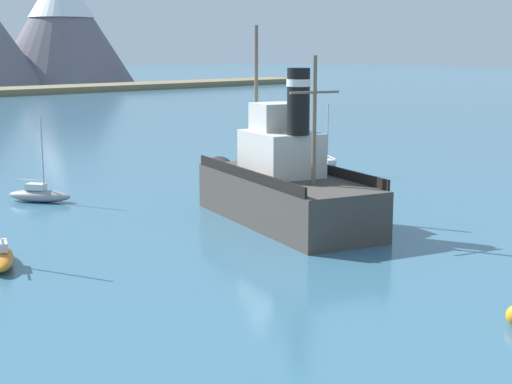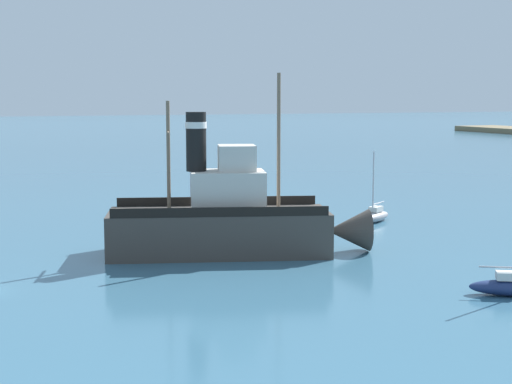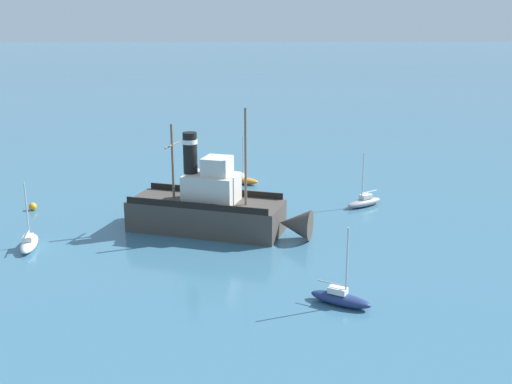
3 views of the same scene
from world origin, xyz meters
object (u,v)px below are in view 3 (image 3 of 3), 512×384
old_tugboat (213,209)px  sailboat_navy (340,298)px  sailboat_grey (364,202)px  mooring_buoy (33,206)px  sailboat_white (29,243)px  sailboat_orange (240,179)px

old_tugboat → sailboat_navy: old_tugboat is taller
sailboat_grey → mooring_buoy: (0.65, -29.13, -0.09)m
sailboat_navy → sailboat_grey: same height
old_tugboat → sailboat_grey: size_ratio=3.01×
sailboat_grey → sailboat_navy: bearing=-14.2°
sailboat_white → sailboat_navy: (9.75, 21.47, 0.00)m
sailboat_grey → mooring_buoy: sailboat_grey is taller
sailboat_grey → mooring_buoy: 29.14m
sailboat_white → sailboat_grey: bearing=110.6°
sailboat_orange → sailboat_white: bearing=-40.8°
sailboat_orange → mooring_buoy: 20.01m
old_tugboat → sailboat_grey: old_tugboat is taller
sailboat_grey → sailboat_white: bearing=-69.4°
mooring_buoy → old_tugboat: bearing=70.4°
old_tugboat → sailboat_orange: size_ratio=3.01×
mooring_buoy → sailboat_grey: bearing=91.3°
sailboat_navy → mooring_buoy: 30.75m
sailboat_navy → sailboat_grey: (-19.68, 4.98, 0.00)m
sailboat_white → sailboat_grey: same height
sailboat_white → mooring_buoy: size_ratio=7.18×
sailboat_orange → sailboat_grey: size_ratio=1.00×
sailboat_white → sailboat_grey: size_ratio=1.00×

